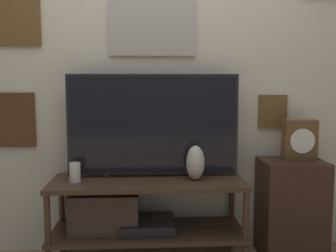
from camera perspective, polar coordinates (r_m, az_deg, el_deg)
name	(u,v)px	position (r m, az deg, el deg)	size (l,w,h in m)	color
wall_back	(145,68)	(2.91, -3.32, 8.43)	(6.40, 0.08, 2.70)	beige
media_console	(131,211)	(2.76, -5.42, -12.23)	(1.32, 0.48, 0.59)	#422D1E
television	(153,125)	(2.74, -2.16, 0.20)	(1.19, 0.05, 0.72)	black
vase_urn_stoneware	(195,163)	(2.68, 3.99, -5.35)	(0.13, 0.13, 0.24)	beige
vase_slim_bronze	(113,158)	(2.87, -7.93, -4.68)	(0.07, 0.07, 0.23)	brown
candle_jar	(75,172)	(2.71, -13.35, -6.55)	(0.07, 0.07, 0.13)	silver
side_table	(291,208)	(3.01, 17.44, -11.35)	(0.44, 0.36, 0.70)	#382319
mantel_clock	(300,140)	(2.94, 18.56, -1.94)	(0.23, 0.11, 0.29)	brown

